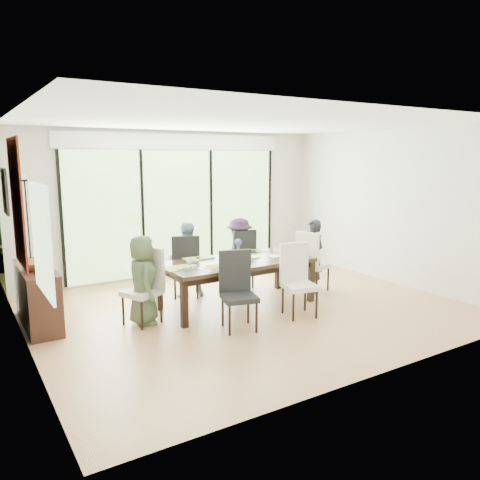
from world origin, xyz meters
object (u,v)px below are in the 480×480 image
chair_far_right (239,258)px  sideboard (37,296)px  person_left_end (143,280)px  bowl (36,265)px  table_top (237,262)px  chair_left_end (141,287)px  person_right_end (313,256)px  chair_right_end (314,261)px  person_far_left (186,260)px  chair_near_right (300,281)px  chair_far_left (186,265)px  laptop (189,268)px  cup_a (190,261)px  cup_b (249,257)px  cup_c (277,251)px  chair_near_left (239,291)px  vase (238,256)px  person_far_right (239,253)px

chair_far_right → sideboard: size_ratio=0.73×
person_left_end → bowl: size_ratio=2.88×
table_top → chair_left_end: (-1.50, 0.00, -0.16)m
chair_far_right → person_right_end: (0.93, -0.85, 0.09)m
chair_right_end → person_far_left: size_ratio=0.85×
person_right_end → chair_near_right: bearing=-47.4°
chair_right_end → chair_far_left: (-1.95, 0.85, 0.00)m
chair_far_right → chair_near_right: same height
chair_far_left → laptop: (-0.40, -0.95, 0.20)m
person_far_left → cup_a: (-0.25, -0.68, 0.14)m
sideboard → person_far_left: bearing=3.4°
table_top → cup_b: size_ratio=24.00×
table_top → chair_left_end: bearing=180.0°
chair_far_left → chair_far_right: (1.00, 0.00, 0.00)m
bowl → person_left_end: bearing=-26.1°
laptop → cup_c: cup_c is taller
chair_far_left → person_right_end: 2.11m
chair_left_end → chair_near_left: (1.00, -0.87, 0.00)m
chair_near_right → person_right_end: bearing=54.7°
chair_far_right → cup_a: 1.45m
table_top → chair_right_end: chair_right_end is taller
vase → chair_near_left: bearing=-120.9°
person_left_end → sideboard: person_left_end is taller
chair_left_end → person_left_end: (0.02, -0.00, 0.09)m
chair_right_end → cup_c: size_ratio=8.87×
chair_near_left → person_left_end: bearing=153.7°
person_far_right → cup_a: (-1.25, -0.68, 0.14)m
person_far_right → cup_c: bearing=95.3°
chair_near_left → chair_near_right: size_ratio=1.00×
laptop → sideboard: sideboard is taller
person_far_left → table_top: bearing=124.8°
laptop → bowl: bearing=151.0°
person_far_left → vase: bearing=129.0°
person_right_end → person_far_left: (-1.93, 0.83, 0.00)m
chair_far_right → cup_b: size_ratio=11.00×
chair_far_right → laptop: bearing=36.7°
chair_right_end → chair_near_left: (-2.00, -0.87, 0.00)m
laptop → sideboard: bearing=148.3°
table_top → chair_left_end: chair_left_end is taller
person_far_right → laptop: 1.68m
table_top → laptop: size_ratio=7.27×
chair_right_end → cup_a: bearing=70.4°
chair_far_right → cup_a: bearing=31.8°
person_left_end → person_far_right: size_ratio=1.00×
chair_far_left → vase: 0.97m
chair_far_left → person_right_end: size_ratio=0.85×
person_far_right → person_left_end: bearing=8.6°
person_right_end → chair_right_end: bearing=91.1°
table_top → cup_c: size_ratio=19.35×
chair_left_end → chair_far_right: bearing=89.2°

